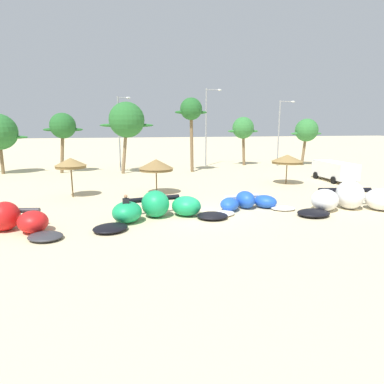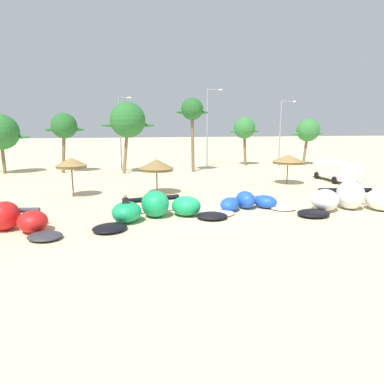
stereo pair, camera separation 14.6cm
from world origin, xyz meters
name	(u,v)px [view 1 (the left image)]	position (x,y,z in m)	size (l,w,h in m)	color
ground_plane	(198,215)	(0.00, 0.00, 0.00)	(260.00, 260.00, 0.00)	beige
kite_far_left	(1,222)	(-10.44, -1.05, 0.57)	(7.18, 4.06, 1.49)	#333338
kite_left	(158,209)	(-2.47, -0.31, 0.60)	(7.94, 4.39, 1.57)	black
kite_left_of_center	(248,203)	(3.43, 0.58, 0.43)	(6.00, 3.05, 1.12)	white
kite_center	(353,199)	(9.79, -1.17, 0.71)	(8.24, 4.61, 1.85)	black
beach_umbrella_near_van	(71,163)	(-7.97, 6.95, 2.57)	(2.30, 2.30, 2.96)	brown
beach_umbrella_middle	(156,165)	(-1.69, 6.65, 2.29)	(2.70, 2.70, 2.74)	brown
beach_umbrella_near_palms	(287,159)	(10.44, 8.48, 2.30)	(2.85, 2.85, 2.70)	brown
parked_van	(334,169)	(15.88, 9.20, 1.09)	(2.45, 4.99, 1.84)	white
person_near_kites	(126,209)	(-4.25, -0.84, 0.82)	(0.36, 0.24, 1.62)	#383842
palm_left	(63,127)	(-10.28, 20.66, 5.16)	(4.22, 2.81, 6.66)	brown
palm_left_of_gap	(127,120)	(-3.38, 18.77, 5.83)	(5.80, 3.87, 7.82)	#7F6647
palm_center_left	(191,111)	(3.74, 18.34, 6.89)	(3.71, 2.47, 8.34)	brown
palm_center_right	(243,128)	(11.87, 23.06, 4.89)	(4.27, 2.84, 6.39)	brown
palm_right_of_gap	(306,131)	(20.23, 21.43, 4.61)	(4.53, 3.02, 6.18)	brown
lamppost_west_center	(120,130)	(-4.11, 21.11, 4.78)	(1.54, 0.24, 8.55)	gray
lamppost_east_center	(207,123)	(7.04, 23.39, 5.54)	(2.12, 0.24, 9.91)	gray
lamppost_east	(280,129)	(16.43, 21.48, 4.81)	(2.17, 0.24, 8.47)	gray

